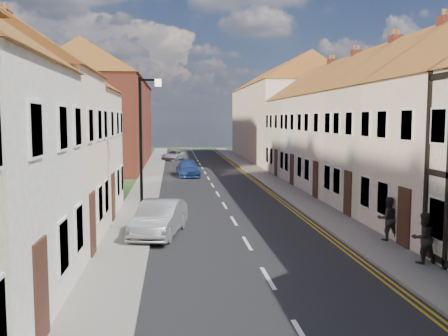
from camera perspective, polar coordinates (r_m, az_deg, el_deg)
name	(u,v)px	position (r m, az deg, el deg)	size (l,w,h in m)	color
road	(218,194)	(30.07, -0.72, -3.00)	(7.00, 90.00, 0.02)	black
pavement_left	(144,194)	(30.00, -9.13, -3.00)	(1.80, 90.00, 0.12)	gray
pavement_right	(289,192)	(30.77, 7.48, -2.76)	(1.80, 90.00, 0.12)	gray
cottage_r_cream_mid	(421,120)	(26.02, 21.59, 5.14)	(8.30, 5.20, 9.00)	#ABA390
cottage_r_pink	(376,120)	(30.91, 16.97, 5.29)	(8.30, 6.00, 9.00)	#FFE6C9
cottage_r_white_far	(345,120)	(35.95, 13.63, 5.40)	(8.30, 5.20, 9.00)	white
cottage_r_cream_far	(322,120)	(41.09, 11.12, 5.46)	(8.30, 6.00, 9.00)	#ABA390
cottage_l_pink	(25,122)	(24.39, -21.75, 4.87)	(8.30, 6.30, 8.80)	#FFE6C9
block_right_far	(281,112)	(55.91, 6.54, 6.39)	(8.30, 24.20, 10.50)	#ABA390
block_left_far	(104,111)	(50.06, -13.56, 6.36)	(8.30, 24.20, 10.50)	brown
lamppost	(143,144)	(19.67, -9.23, 2.68)	(0.88, 0.15, 6.00)	black
car_mid	(160,218)	(19.58, -7.38, -5.74)	(1.45, 4.15, 1.37)	gray
car_far	(188,169)	(39.41, -4.14, -0.08)	(1.70, 4.19, 1.21)	navy
car_distant	(173,155)	(55.18, -5.81, 1.46)	(1.77, 3.83, 1.07)	#B7BBC0
pedestrian_right	(388,219)	(19.17, 18.21, -5.52)	(0.77, 0.60, 1.59)	black
pedestrian_right_b	(423,238)	(16.54, 21.81, -7.42)	(0.76, 0.60, 1.57)	black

